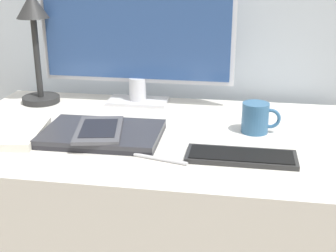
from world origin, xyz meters
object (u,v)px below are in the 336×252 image
(monitor, at_px, (137,38))
(pen, at_px, (160,159))
(notebook, at_px, (4,133))
(ereader, at_px, (99,130))
(desk_lamp, at_px, (35,34))
(keyboard, at_px, (241,156))
(laptop, at_px, (102,134))
(coffee_mug, at_px, (256,118))

(monitor, xyz_separation_m, pen, (0.16, -0.45, -0.21))
(notebook, xyz_separation_m, pen, (0.45, -0.08, -0.01))
(notebook, bearing_deg, ereader, 5.36)
(desk_lamp, xyz_separation_m, notebook, (0.04, -0.32, -0.22))
(keyboard, bearing_deg, laptop, 168.09)
(keyboard, distance_m, notebook, 0.64)
(keyboard, relative_size, coffee_mug, 2.49)
(desk_lamp, bearing_deg, ereader, -45.13)
(laptop, distance_m, pen, 0.22)
(monitor, height_order, coffee_mug, monitor)
(laptop, bearing_deg, monitor, 86.02)
(notebook, xyz_separation_m, coffee_mug, (0.67, 0.15, 0.03))
(desk_lamp, height_order, coffee_mug, desk_lamp)
(laptop, bearing_deg, desk_lamp, 136.67)
(desk_lamp, bearing_deg, notebook, -83.52)
(ereader, bearing_deg, monitor, 85.50)
(desk_lamp, xyz_separation_m, coffee_mug, (0.71, -0.17, -0.19))
(coffee_mug, bearing_deg, ereader, -162.69)
(ereader, xyz_separation_m, pen, (0.19, -0.11, -0.02))
(desk_lamp, bearing_deg, laptop, -43.33)
(notebook, distance_m, coffee_mug, 0.69)
(laptop, relative_size, coffee_mug, 2.96)
(monitor, height_order, desk_lamp, monitor)
(laptop, relative_size, ereader, 1.45)
(desk_lamp, distance_m, coffee_mug, 0.75)
(monitor, relative_size, keyboard, 2.36)
(pen, bearing_deg, desk_lamp, 139.99)
(laptop, xyz_separation_m, pen, (0.18, -0.12, -0.01))
(pen, bearing_deg, coffee_mug, 45.98)
(desk_lamp, relative_size, pen, 2.58)
(keyboard, relative_size, pen, 1.93)
(notebook, bearing_deg, keyboard, -3.59)
(desk_lamp, relative_size, notebook, 1.52)
(laptop, bearing_deg, keyboard, -11.91)
(desk_lamp, distance_m, pen, 0.67)
(monitor, relative_size, ereader, 2.88)
(monitor, height_order, ereader, monitor)
(monitor, relative_size, desk_lamp, 1.76)
(keyboard, height_order, notebook, notebook)
(keyboard, bearing_deg, monitor, 130.67)
(ereader, distance_m, notebook, 0.26)
(pen, bearing_deg, notebook, 169.55)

